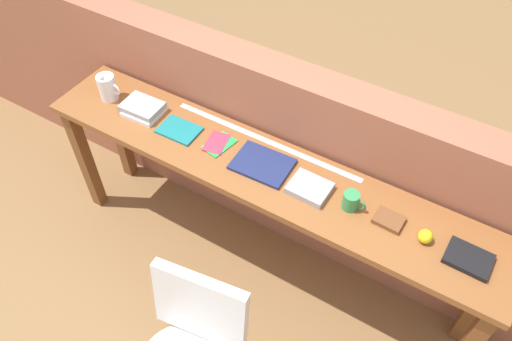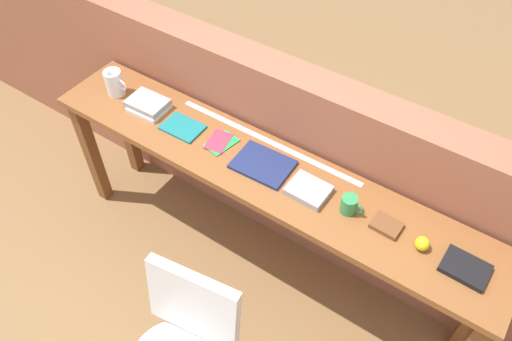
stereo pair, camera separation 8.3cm
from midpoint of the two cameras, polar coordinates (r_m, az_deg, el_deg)
name	(u,v)px [view 1 (the left image)]	position (r m, az deg, el deg)	size (l,w,h in m)	color
ground_plane	(234,298)	(3.06, -3.30, -14.38)	(40.00, 40.00, 0.00)	olive
brick_wall_back	(291,160)	(2.87, 3.20, 1.21)	(6.00, 0.20, 1.24)	#9E5B42
sideboard	(261,185)	(2.58, -0.35, -1.67)	(2.50, 0.44, 0.88)	brown
pitcher_white	(108,87)	(2.94, -17.39, 9.05)	(0.14, 0.10, 0.18)	white
book_stack_leftmost	(143,109)	(2.82, -13.62, 6.88)	(0.22, 0.18, 0.06)	white
magazine_cycling	(179,130)	(2.69, -9.66, 4.57)	(0.21, 0.15, 0.01)	#19757A
pamphlet_pile_colourful	(218,143)	(2.59, -5.28, 3.12)	(0.15, 0.18, 0.01)	purple
book_open_centre	(262,164)	(2.47, -0.23, 0.71)	(0.29, 0.21, 0.02)	navy
book_grey_hardcover	(310,188)	(2.37, 5.14, -2.02)	(0.19, 0.16, 0.03)	#9E9EA3
mug	(351,201)	(2.31, 9.83, -3.47)	(0.11, 0.08, 0.09)	#338C4C
leather_journal_brown	(389,220)	(2.32, 13.93, -5.52)	(0.13, 0.10, 0.02)	brown
sports_ball_small	(425,236)	(2.29, 17.80, -7.21)	(0.06, 0.06, 0.06)	yellow
book_repair_rightmost	(468,259)	(2.31, 22.16, -9.34)	(0.19, 0.14, 0.03)	black
ruler_metal_back_edge	(266,140)	(2.60, 0.18, 3.44)	(1.09, 0.03, 0.00)	silver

